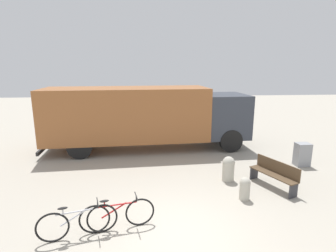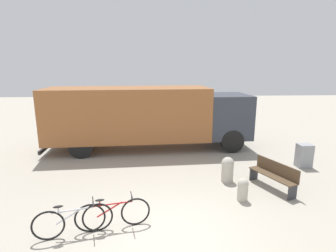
% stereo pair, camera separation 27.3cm
% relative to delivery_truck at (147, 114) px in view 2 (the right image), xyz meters
% --- Properties ---
extents(ground_plane, '(60.00, 60.00, 0.00)m').
position_rel_delivery_truck_xyz_m(ground_plane, '(0.57, -6.78, -1.68)').
color(ground_plane, '#A8A091').
extents(delivery_truck, '(9.66, 2.91, 2.95)m').
position_rel_delivery_truck_xyz_m(delivery_truck, '(0.00, 0.00, 0.00)').
color(delivery_truck, '#99592D').
rests_on(delivery_truck, ground).
extents(park_bench, '(1.02, 1.71, 0.89)m').
position_rel_delivery_truck_xyz_m(park_bench, '(4.18, -4.58, -1.19)').
color(park_bench, brown).
rests_on(park_bench, ground).
extents(bicycle_near, '(1.77, 0.58, 0.82)m').
position_rel_delivery_truck_xyz_m(bicycle_near, '(-1.58, -6.72, -1.29)').
color(bicycle_near, black).
rests_on(bicycle_near, ground).
extents(bicycle_middle, '(1.79, 0.52, 0.82)m').
position_rel_delivery_truck_xyz_m(bicycle_middle, '(-0.70, -6.48, -1.29)').
color(bicycle_middle, black).
rests_on(bicycle_middle, ground).
extents(bollard_near_bench, '(0.32, 0.32, 0.69)m').
position_rel_delivery_truck_xyz_m(bollard_near_bench, '(2.92, -5.30, -1.31)').
color(bollard_near_bench, '#B2AD9E').
rests_on(bollard_near_bench, ground).
extents(bollard_far_bench, '(0.43, 0.43, 0.87)m').
position_rel_delivery_truck_xyz_m(bollard_far_bench, '(2.83, -3.96, -1.21)').
color(bollard_far_bench, '#B2AD9E').
rests_on(bollard_far_bench, ground).
extents(utility_box, '(0.54, 0.43, 0.93)m').
position_rel_delivery_truck_xyz_m(utility_box, '(6.22, -2.80, -1.22)').
color(utility_box, gray).
rests_on(utility_box, ground).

